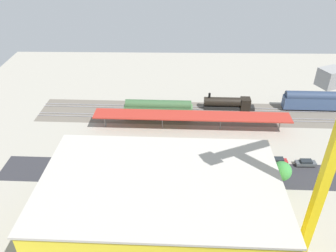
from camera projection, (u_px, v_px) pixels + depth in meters
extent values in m
plane|color=#9E998C|center=(196.00, 159.00, 82.18)|extent=(147.80, 147.80, 0.00)
cube|color=#665E54|center=(192.00, 113.00, 101.09)|extent=(92.72, 16.29, 0.01)
cube|color=#2D2D33|center=(197.00, 173.00, 77.70)|extent=(92.59, 11.54, 0.01)
cube|color=#9E9EA8|center=(192.00, 107.00, 104.02)|extent=(92.34, 2.66, 0.12)
cube|color=#9E9EA8|center=(192.00, 109.00, 102.81)|extent=(92.34, 2.66, 0.12)
cube|color=#9E9EA8|center=(193.00, 116.00, 99.17)|extent=(92.34, 2.66, 0.12)
cube|color=#9E9EA8|center=(193.00, 119.00, 97.96)|extent=(92.34, 2.66, 0.12)
cube|color=#A82D23|center=(192.00, 116.00, 91.61)|extent=(54.00, 6.78, 0.32)
cylinder|color=slate|center=(280.00, 124.00, 91.85)|extent=(0.30, 0.30, 4.05)
cylinder|color=slate|center=(221.00, 123.00, 92.48)|extent=(0.30, 0.30, 4.05)
cylinder|color=slate|center=(162.00, 122.00, 93.10)|extent=(0.30, 0.30, 4.05)
cylinder|color=slate|center=(105.00, 120.00, 93.72)|extent=(0.30, 0.30, 4.05)
cube|color=black|center=(229.00, 107.00, 103.06)|extent=(15.49, 2.93, 1.00)
cylinder|color=black|center=(225.00, 102.00, 102.10)|extent=(12.64, 3.13, 2.78)
cube|color=black|center=(245.00, 104.00, 102.16)|extent=(2.94, 3.06, 3.66)
cylinder|color=black|center=(209.00, 95.00, 101.16)|extent=(0.70, 0.70, 1.40)
cube|color=black|center=(312.00, 109.00, 102.78)|extent=(16.77, 2.93, 0.60)
cube|color=#384C72|center=(314.00, 102.00, 101.62)|extent=(18.64, 3.60, 3.71)
cylinder|color=#273550|center=(316.00, 96.00, 100.48)|extent=(17.90, 3.58, 3.09)
cube|color=black|center=(159.00, 117.00, 98.66)|extent=(17.83, 2.79, 0.60)
cube|color=#4C7F4C|center=(158.00, 111.00, 97.56)|extent=(19.82, 3.42, 3.48)
cylinder|color=#355935|center=(158.00, 105.00, 96.48)|extent=(19.03, 3.40, 2.88)
cube|color=black|center=(305.00, 165.00, 80.11)|extent=(4.03, 1.71, 0.30)
cube|color=#474C51|center=(306.00, 163.00, 79.84)|extent=(4.80, 1.78, 0.72)
cube|color=#1E2328|center=(306.00, 161.00, 79.50)|extent=(2.69, 1.55, 0.53)
cube|color=black|center=(277.00, 164.00, 80.49)|extent=(3.84, 1.65, 0.30)
cube|color=maroon|center=(278.00, 162.00, 80.17)|extent=(4.57, 1.72, 0.89)
cube|color=#1E2328|center=(278.00, 159.00, 79.76)|extent=(2.56, 1.51, 0.61)
cube|color=black|center=(244.00, 164.00, 80.46)|extent=(3.78, 1.90, 0.30)
cube|color=silver|center=(245.00, 162.00, 80.14)|extent=(4.49, 2.00, 0.89)
cube|color=#1E2328|center=(245.00, 160.00, 79.77)|extent=(2.53, 1.72, 0.50)
cube|color=black|center=(214.00, 164.00, 80.51)|extent=(3.98, 2.00, 0.30)
cube|color=silver|center=(214.00, 162.00, 80.24)|extent=(4.72, 2.12, 0.72)
cube|color=#1E2328|center=(214.00, 160.00, 79.89)|extent=(2.68, 1.77, 0.57)
cube|color=black|center=(183.00, 164.00, 80.38)|extent=(3.80, 1.93, 0.30)
cube|color=silver|center=(183.00, 162.00, 80.07)|extent=(4.52, 2.04, 0.88)
cube|color=#1E2328|center=(183.00, 160.00, 79.65)|extent=(2.56, 1.72, 0.67)
cube|color=black|center=(152.00, 163.00, 80.77)|extent=(3.92, 1.76, 0.30)
cube|color=black|center=(152.00, 161.00, 80.50)|extent=(4.66, 1.85, 0.71)
cube|color=#1E2328|center=(152.00, 159.00, 80.13)|extent=(2.62, 1.59, 0.66)
cube|color=yellow|center=(161.00, 219.00, 55.82)|extent=(37.34, 23.66, 16.15)
cube|color=#B7B2A8|center=(161.00, 181.00, 51.36)|extent=(37.95, 24.28, 0.40)
cube|color=yellow|center=(321.00, 190.00, 47.83)|extent=(1.40, 1.40, 35.38)
cube|color=gray|center=(331.00, 78.00, 36.49)|extent=(3.01, 2.81, 2.00)
cube|color=black|center=(138.00, 188.00, 73.22)|extent=(10.24, 3.41, 0.50)
cube|color=white|center=(143.00, 182.00, 72.13)|extent=(8.15, 3.41, 3.10)
cube|color=#334C8C|center=(120.00, 182.00, 72.91)|extent=(2.41, 2.73, 2.32)
cube|color=black|center=(106.00, 186.00, 73.73)|extent=(10.10, 2.34, 0.50)
cube|color=silver|center=(111.00, 180.00, 72.81)|extent=(7.99, 2.53, 2.94)
cube|color=silver|center=(88.00, 182.00, 72.98)|extent=(2.17, 2.39, 2.23)
cube|color=black|center=(159.00, 182.00, 74.89)|extent=(8.82, 2.62, 0.50)
cube|color=white|center=(164.00, 176.00, 74.07)|extent=(6.68, 2.74, 2.67)
cube|color=maroon|center=(144.00, 177.00, 73.96)|extent=(2.29, 2.49, 2.54)
cylinder|color=brown|center=(197.00, 182.00, 72.87)|extent=(0.58, 0.58, 3.05)
sphere|color=#28662D|center=(198.00, 169.00, 70.87)|extent=(6.28, 6.28, 6.28)
cylinder|color=brown|center=(279.00, 182.00, 72.92)|extent=(0.48, 0.48, 3.19)
sphere|color=#38843D|center=(281.00, 171.00, 71.25)|extent=(4.27, 4.27, 4.27)
cylinder|color=brown|center=(103.00, 179.00, 73.70)|extent=(0.44, 0.44, 3.32)
sphere|color=#38843D|center=(102.00, 168.00, 72.03)|extent=(4.12, 4.12, 4.12)
cylinder|color=brown|center=(70.00, 184.00, 72.55)|extent=(0.45, 0.45, 2.94)
sphere|color=#2D7233|center=(68.00, 172.00, 70.78)|extent=(5.18, 5.18, 5.18)
cylinder|color=#333333|center=(246.00, 153.00, 79.96)|extent=(0.16, 0.16, 5.42)
cube|color=black|center=(247.00, 142.00, 78.26)|extent=(0.36, 0.36, 0.90)
sphere|color=yellow|center=(247.00, 141.00, 78.10)|extent=(0.20, 0.20, 0.20)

